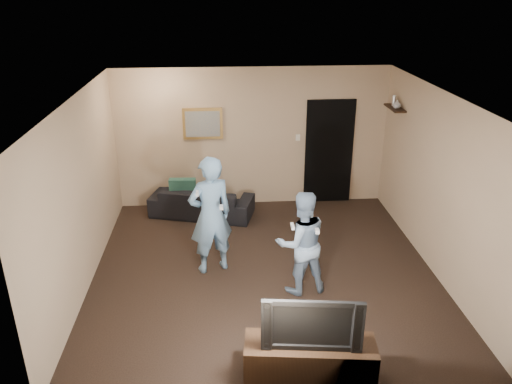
{
  "coord_description": "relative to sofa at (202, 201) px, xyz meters",
  "views": [
    {
      "loc": [
        -0.59,
        -6.36,
        3.99
      ],
      "look_at": [
        -0.09,
        0.3,
        1.15
      ],
      "focal_mm": 35.0,
      "sensor_mm": 36.0,
      "label": 1
    }
  ],
  "objects": [
    {
      "name": "wall_shelf",
      "position": [
        3.35,
        -0.21,
        1.72
      ],
      "size": [
        0.2,
        0.6,
        0.03
      ],
      "primitive_type": "cube",
      "color": "black",
      "rests_on": "wall_right"
    },
    {
      "name": "shelf_figurine",
      "position": [
        3.35,
        -0.12,
        1.83
      ],
      "size": [
        0.06,
        0.06,
        0.18
      ],
      "primitive_type": "cylinder",
      "color": "silver",
      "rests_on": "wall_shelf"
    },
    {
      "name": "wii_player_right",
      "position": [
        1.41,
        -2.53,
        0.47
      ],
      "size": [
        0.81,
        0.68,
        1.48
      ],
      "color": "#7F9BB9",
      "rests_on": "ground"
    },
    {
      "name": "light_switch",
      "position": [
        1.81,
        0.47,
        1.03
      ],
      "size": [
        0.08,
        0.02,
        0.12
      ],
      "primitive_type": "cube",
      "color": "silver",
      "rests_on": "wall_back"
    },
    {
      "name": "sofa",
      "position": [
        0.0,
        0.0,
        0.0
      ],
      "size": [
        1.97,
        1.19,
        0.54
      ],
      "primitive_type": "imported",
      "rotation": [
        0.0,
        0.0,
        2.87
      ],
      "color": "black",
      "rests_on": "ground"
    },
    {
      "name": "shelf_vase",
      "position": [
        3.35,
        -0.28,
        1.81
      ],
      "size": [
        0.17,
        0.17,
        0.14
      ],
      "primitive_type": "imported",
      "rotation": [
        0.0,
        0.0,
        -0.32
      ],
      "color": "#AFAFB4",
      "rests_on": "wall_shelf"
    },
    {
      "name": "tv_console",
      "position": [
        1.25,
        -4.25,
        -0.02
      ],
      "size": [
        1.42,
        0.61,
        0.49
      ],
      "primitive_type": "cube",
      "rotation": [
        0.0,
        0.0,
        -0.12
      ],
      "color": "black",
      "rests_on": "ground"
    },
    {
      "name": "painting_frame",
      "position": [
        0.06,
        0.47,
        1.33
      ],
      "size": [
        0.72,
        0.05,
        0.57
      ],
      "primitive_type": "cube",
      "color": "olive",
      "rests_on": "wall_back"
    },
    {
      "name": "wall_front",
      "position": [
        0.96,
        -4.51,
        1.03
      ],
      "size": [
        5.0,
        0.04,
        2.6
      ],
      "primitive_type": "cube",
      "color": "tan",
      "rests_on": "ground"
    },
    {
      "name": "ground",
      "position": [
        0.96,
        -2.01,
        -0.27
      ],
      "size": [
        5.0,
        5.0,
        0.0
      ],
      "primitive_type": "plane",
      "color": "black",
      "rests_on": "ground"
    },
    {
      "name": "ceiling",
      "position": [
        0.96,
        -2.01,
        2.33
      ],
      "size": [
        5.0,
        5.0,
        0.04
      ],
      "primitive_type": "cube",
      "color": "silver",
      "rests_on": "wall_back"
    },
    {
      "name": "doorway",
      "position": [
        2.41,
        0.46,
        0.73
      ],
      "size": [
        0.9,
        0.06,
        2.0
      ],
      "primitive_type": "cube",
      "color": "black",
      "rests_on": "ground"
    },
    {
      "name": "wall_back",
      "position": [
        0.96,
        0.49,
        1.03
      ],
      "size": [
        5.0,
        0.04,
        2.6
      ],
      "primitive_type": "cube",
      "color": "tan",
      "rests_on": "ground"
    },
    {
      "name": "wall_right",
      "position": [
        3.46,
        -2.01,
        1.03
      ],
      "size": [
        0.04,
        5.0,
        2.6
      ],
      "primitive_type": "cube",
      "color": "tan",
      "rests_on": "ground"
    },
    {
      "name": "throw_pillow",
      "position": [
        -0.33,
        0.0,
        0.21
      ],
      "size": [
        0.48,
        0.17,
        0.47
      ],
      "primitive_type": "cube",
      "rotation": [
        0.0,
        0.0,
        -0.04
      ],
      "color": "#16443A",
      "rests_on": "sofa"
    },
    {
      "name": "painting_canvas",
      "position": [
        0.06,
        0.44,
        1.33
      ],
      "size": [
        0.62,
        0.01,
        0.47
      ],
      "primitive_type": "cube",
      "color": "slate",
      "rests_on": "painting_frame"
    },
    {
      "name": "wall_left",
      "position": [
        -1.54,
        -2.01,
        1.03
      ],
      "size": [
        0.04,
        5.0,
        2.6
      ],
      "primitive_type": "cube",
      "color": "tan",
      "rests_on": "ground"
    },
    {
      "name": "wii_player_left",
      "position": [
        0.2,
        -1.9,
        0.62
      ],
      "size": [
        0.76,
        0.63,
        1.78
      ],
      "color": "#729FC7",
      "rests_on": "ground"
    },
    {
      "name": "television",
      "position": [
        1.25,
        -4.25,
        0.52
      ],
      "size": [
        1.04,
        0.26,
        0.59
      ],
      "primitive_type": "imported",
      "rotation": [
        0.0,
        0.0,
        -0.12
      ],
      "color": "black",
      "rests_on": "tv_console"
    }
  ]
}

